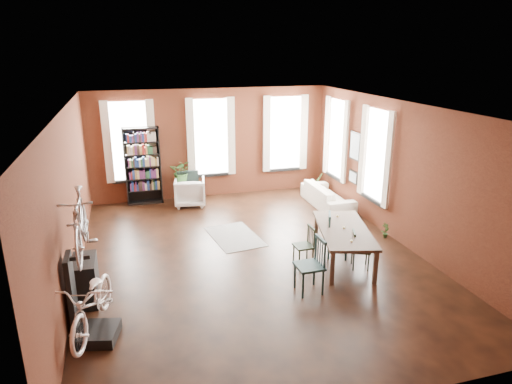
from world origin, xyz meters
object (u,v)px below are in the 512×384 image
object	(u,v)px
dining_chair_a	(309,266)
console_table	(86,280)
dining_table	(343,245)
white_armchair	(190,190)
dining_chair_b	(304,246)
plant_stand	(183,192)
bookshelf	(143,166)
bicycle_floor	(89,277)
dining_chair_c	(361,250)
dining_chair_d	(338,235)
bike_trainer	(98,334)
cream_sofa	(328,192)

from	to	relation	value
dining_chair_a	console_table	distance (m)	3.98
dining_chair_a	console_table	bearing A→B (deg)	-102.40
dining_table	white_armchair	size ratio (longest dim) A/B	2.49
dining_chair_b	plant_stand	world-z (taller)	dining_chair_b
bookshelf	white_armchair	xyz separation A→B (m)	(1.22, -0.54, -0.67)
dining_chair_a	dining_chair_b	distance (m)	1.13
console_table	white_armchair	bearing A→B (deg)	61.75
dining_chair_a	bookshelf	world-z (taller)	bookshelf
bookshelf	white_armchair	size ratio (longest dim) A/B	2.55
dining_table	bookshelf	world-z (taller)	bookshelf
bookshelf	console_table	bearing A→B (deg)	-103.83
dining_chair_a	bicycle_floor	world-z (taller)	bicycle_floor
console_table	plant_stand	world-z (taller)	console_table
dining_chair_c	dining_chair_d	bearing A→B (deg)	40.88
white_armchair	console_table	distance (m)	5.29
dining_chair_b	white_armchair	bearing A→B (deg)	-160.09
dining_chair_c	white_armchair	bearing A→B (deg)	51.04
bike_trainer	plant_stand	size ratio (longest dim) A/B	1.05
dining_chair_d	cream_sofa	distance (m)	3.29
plant_stand	dining_chair_a	bearing A→B (deg)	-74.94
white_armchair	dining_chair_a	bearing A→B (deg)	113.43
dining_table	bicycle_floor	distance (m)	5.12
bike_trainer	console_table	bearing A→B (deg)	100.12
dining_table	plant_stand	xyz separation A→B (m)	(-2.72, 4.80, -0.08)
dining_chair_a	cream_sofa	size ratio (longest dim) A/B	0.50
dining_chair_c	bike_trainer	size ratio (longest dim) A/B	1.31
plant_stand	cream_sofa	bearing A→B (deg)	-21.01
dining_chair_a	dining_table	bearing A→B (deg)	128.85
dining_chair_a	bike_trainer	distance (m)	3.74
dining_chair_c	dining_chair_d	size ratio (longest dim) A/B	0.82
white_armchair	dining_chair_d	bearing A→B (deg)	130.12
bookshelf	console_table	distance (m)	5.40
dining_table	bike_trainer	size ratio (longest dim) A/B	3.58
dining_chair_c	dining_chair_a	bearing A→B (deg)	134.75
dining_chair_d	console_table	distance (m)	5.08
dining_chair_c	dining_chair_b	bearing A→B (deg)	86.63
dining_chair_b	white_armchair	size ratio (longest dim) A/B	0.94
bookshelf	plant_stand	distance (m)	1.36
bookshelf	dining_chair_b	bearing A→B (deg)	-59.00
dining_chair_b	plant_stand	bearing A→B (deg)	-159.82
dining_table	dining_chair_c	world-z (taller)	dining_chair_c
dining_table	bike_trainer	bearing A→B (deg)	-149.10
plant_stand	bicycle_floor	size ratio (longest dim) A/B	0.32
bookshelf	bike_trainer	distance (m)	6.60
cream_sofa	dining_table	bearing A→B (deg)	160.68
cream_sofa	plant_stand	world-z (taller)	cream_sofa
dining_chair_d	bookshelf	world-z (taller)	bookshelf
dining_chair_c	cream_sofa	distance (m)	3.81
cream_sofa	bicycle_floor	xyz separation A→B (m)	(-6.03, -4.73, 0.66)
plant_stand	bicycle_floor	xyz separation A→B (m)	(-2.15, -6.22, 0.78)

